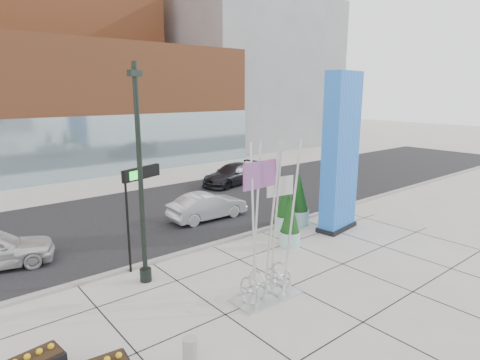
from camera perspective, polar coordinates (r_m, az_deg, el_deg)
ground at (r=15.13m, az=1.79°, el=-14.60°), size 160.00×160.00×0.00m
street_asphalt at (r=23.05m, az=-14.81°, el=-5.30°), size 80.00×12.00×0.02m
curb_edge at (r=18.03m, az=-6.70°, el=-9.85°), size 80.00×0.30×0.12m
tower_podium at (r=38.45m, az=-24.67°, el=9.30°), size 34.00×10.00×11.00m
tower_glass_front at (r=34.09m, az=-22.12°, el=4.18°), size 34.00×0.60×5.00m
building_grey_parking at (r=54.73m, az=0.40°, el=14.70°), size 20.00×18.00×18.00m
blue_pylon at (r=20.36m, az=14.09°, el=3.35°), size 2.48×1.37×7.84m
lamp_post at (r=14.63m, az=-13.84°, el=-2.39°), size 0.53×0.43×7.87m
public_art_sculpture at (r=13.70m, az=3.85°, el=-11.06°), size 2.41×1.25×5.41m
concrete_bollard at (r=11.22m, az=-7.10°, el=-23.07°), size 0.39×0.39×0.76m
overhead_street_sign at (r=15.78m, az=-13.70°, el=-0.43°), size 1.84×0.81×4.02m
round_planter_east at (r=21.21m, az=8.32°, el=-2.84°), size 1.12×1.12×2.81m
round_planter_mid at (r=20.39m, az=6.42°, el=-3.70°), size 1.04×1.04×2.60m
round_planter_west at (r=18.33m, az=7.13°, el=-5.91°), size 0.96×0.96×2.39m
car_silver_mid at (r=22.07m, az=-4.62°, el=-3.75°), size 4.45×1.61×1.46m
car_dark_east at (r=30.17m, az=-1.01°, el=0.79°), size 5.61×3.04×1.54m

